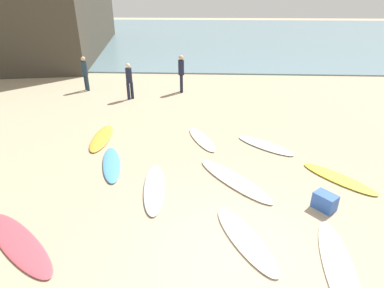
{
  "coord_description": "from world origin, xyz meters",
  "views": [
    {
      "loc": [
        -0.65,
        -4.25,
        4.43
      ],
      "look_at": [
        -1.09,
        4.19,
        0.3
      ],
      "focal_mm": 29.1,
      "sensor_mm": 36.0,
      "label": 1
    }
  ],
  "objects_px": {
    "surfboard_0": "(265,145)",
    "beachgoer_far": "(85,72)",
    "surfboard_9": "(339,269)",
    "surfboard_5": "(102,138)",
    "surfboard_6": "(202,139)",
    "surfboard_3": "(338,178)",
    "surfboard_4": "(112,164)",
    "surfboard_1": "(234,180)",
    "surfboard_2": "(19,243)",
    "beachgoer_near": "(181,72)",
    "beach_cooler": "(325,201)",
    "surfboard_7": "(245,239)",
    "surfboard_8": "(154,188)",
    "beachgoer_mid": "(129,80)"
  },
  "relations": [
    {
      "from": "surfboard_5",
      "to": "surfboard_6",
      "type": "distance_m",
      "value": 3.36
    },
    {
      "from": "surfboard_4",
      "to": "beach_cooler",
      "type": "height_order",
      "value": "beach_cooler"
    },
    {
      "from": "surfboard_5",
      "to": "surfboard_6",
      "type": "relative_size",
      "value": 1.06
    },
    {
      "from": "surfboard_9",
      "to": "beachgoer_far",
      "type": "relative_size",
      "value": 1.54
    },
    {
      "from": "surfboard_5",
      "to": "beach_cooler",
      "type": "distance_m",
      "value": 7.09
    },
    {
      "from": "surfboard_3",
      "to": "surfboard_5",
      "type": "distance_m",
      "value": 7.33
    },
    {
      "from": "surfboard_1",
      "to": "surfboard_5",
      "type": "distance_m",
      "value": 4.88
    },
    {
      "from": "surfboard_4",
      "to": "surfboard_8",
      "type": "xyz_separation_m",
      "value": [
        1.41,
        -1.14,
        0.0
      ]
    },
    {
      "from": "surfboard_6",
      "to": "surfboard_0",
      "type": "bearing_deg",
      "value": 146.8
    },
    {
      "from": "surfboard_0",
      "to": "beachgoer_far",
      "type": "xyz_separation_m",
      "value": [
        -7.9,
        5.93,
        0.89
      ]
    },
    {
      "from": "beachgoer_near",
      "to": "surfboard_5",
      "type": "bearing_deg",
      "value": 149.94
    },
    {
      "from": "surfboard_0",
      "to": "surfboard_1",
      "type": "bearing_deg",
      "value": 12.89
    },
    {
      "from": "surfboard_1",
      "to": "surfboard_3",
      "type": "relative_size",
      "value": 1.28
    },
    {
      "from": "surfboard_7",
      "to": "surfboard_8",
      "type": "height_order",
      "value": "surfboard_8"
    },
    {
      "from": "surfboard_0",
      "to": "beachgoer_mid",
      "type": "relative_size",
      "value": 1.23
    },
    {
      "from": "surfboard_3",
      "to": "surfboard_6",
      "type": "height_order",
      "value": "surfboard_3"
    },
    {
      "from": "surfboard_5",
      "to": "surfboard_6",
      "type": "height_order",
      "value": "surfboard_5"
    },
    {
      "from": "surfboard_5",
      "to": "surfboard_9",
      "type": "bearing_deg",
      "value": 134.87
    },
    {
      "from": "surfboard_6",
      "to": "surfboard_7",
      "type": "relative_size",
      "value": 0.97
    },
    {
      "from": "surfboard_1",
      "to": "surfboard_9",
      "type": "relative_size",
      "value": 1.01
    },
    {
      "from": "surfboard_2",
      "to": "surfboard_5",
      "type": "relative_size",
      "value": 1.2
    },
    {
      "from": "surfboard_3",
      "to": "surfboard_7",
      "type": "bearing_deg",
      "value": -0.38
    },
    {
      "from": "surfboard_1",
      "to": "surfboard_6",
      "type": "relative_size",
      "value": 1.28
    },
    {
      "from": "surfboard_5",
      "to": "beachgoer_far",
      "type": "distance_m",
      "value": 6.25
    },
    {
      "from": "surfboard_5",
      "to": "beach_cooler",
      "type": "height_order",
      "value": "beach_cooler"
    },
    {
      "from": "surfboard_0",
      "to": "surfboard_6",
      "type": "bearing_deg",
      "value": -59.54
    },
    {
      "from": "surfboard_2",
      "to": "surfboard_4",
      "type": "height_order",
      "value": "surfboard_4"
    },
    {
      "from": "surfboard_7",
      "to": "surfboard_1",
      "type": "bearing_deg",
      "value": -114.24
    },
    {
      "from": "surfboard_3",
      "to": "beachgoer_far",
      "type": "height_order",
      "value": "beachgoer_far"
    },
    {
      "from": "surfboard_2",
      "to": "surfboard_4",
      "type": "relative_size",
      "value": 1.22
    },
    {
      "from": "surfboard_3",
      "to": "beachgoer_mid",
      "type": "bearing_deg",
      "value": -84.9
    },
    {
      "from": "beachgoer_far",
      "to": "beachgoer_mid",
      "type": "bearing_deg",
      "value": 17.45
    },
    {
      "from": "beachgoer_near",
      "to": "surfboard_9",
      "type": "bearing_deg",
      "value": -169.49
    },
    {
      "from": "surfboard_5",
      "to": "surfboard_8",
      "type": "bearing_deg",
      "value": 124.21
    },
    {
      "from": "surfboard_5",
      "to": "surfboard_9",
      "type": "relative_size",
      "value": 0.84
    },
    {
      "from": "surfboard_1",
      "to": "beach_cooler",
      "type": "height_order",
      "value": "beach_cooler"
    },
    {
      "from": "surfboard_6",
      "to": "beachgoer_mid",
      "type": "height_order",
      "value": "beachgoer_mid"
    },
    {
      "from": "surfboard_0",
      "to": "surfboard_2",
      "type": "xyz_separation_m",
      "value": [
        -5.5,
        -4.58,
        -0.0
      ]
    },
    {
      "from": "surfboard_8",
      "to": "beach_cooler",
      "type": "relative_size",
      "value": 4.66
    },
    {
      "from": "beachgoer_far",
      "to": "surfboard_0",
      "type": "bearing_deg",
      "value": 7.68
    },
    {
      "from": "surfboard_3",
      "to": "surfboard_4",
      "type": "xyz_separation_m",
      "value": [
        -6.18,
        0.44,
        0.01
      ]
    },
    {
      "from": "surfboard_8",
      "to": "beachgoer_far",
      "type": "relative_size",
      "value": 1.35
    },
    {
      "from": "beachgoer_mid",
      "to": "surfboard_1",
      "type": "bearing_deg",
      "value": -107.17
    },
    {
      "from": "surfboard_6",
      "to": "surfboard_8",
      "type": "height_order",
      "value": "surfboard_8"
    },
    {
      "from": "beachgoer_near",
      "to": "beachgoer_mid",
      "type": "distance_m",
      "value": 2.56
    },
    {
      "from": "surfboard_5",
      "to": "surfboard_9",
      "type": "height_order",
      "value": "surfboard_5"
    },
    {
      "from": "surfboard_7",
      "to": "surfboard_9",
      "type": "relative_size",
      "value": 0.81
    },
    {
      "from": "surfboard_5",
      "to": "beachgoer_far",
      "type": "bearing_deg",
      "value": -69.98
    },
    {
      "from": "surfboard_3",
      "to": "beachgoer_mid",
      "type": "relative_size",
      "value": 1.24
    },
    {
      "from": "surfboard_7",
      "to": "beachgoer_far",
      "type": "distance_m",
      "value": 12.3
    }
  ]
}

